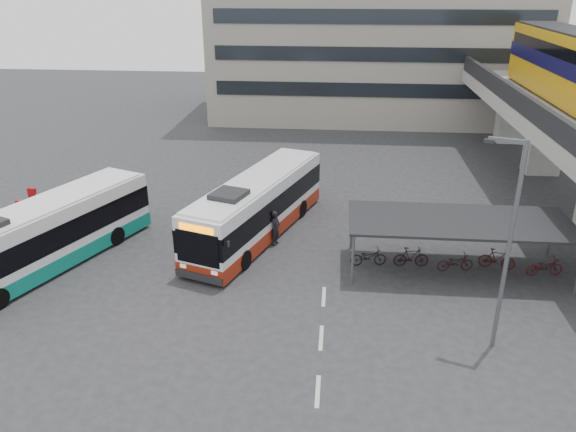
# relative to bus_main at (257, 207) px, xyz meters

# --- Properties ---
(ground) EXTENTS (120.00, 120.00, 0.00)m
(ground) POSITION_rel_bus_main_xyz_m (1.20, -5.99, -1.59)
(ground) COLOR #28282B
(ground) RESTS_ON ground
(bike_shelter) EXTENTS (10.00, 4.00, 2.54)m
(bike_shelter) POSITION_rel_bus_main_xyz_m (9.70, -2.99, -0.07)
(bike_shelter) COLOR #595B60
(bike_shelter) RESTS_ON ground
(road_markings) EXTENTS (0.15, 7.60, 0.01)m
(road_markings) POSITION_rel_bus_main_xyz_m (3.70, -8.99, -1.58)
(road_markings) COLOR beige
(road_markings) RESTS_ON ground
(bus_main) EXTENTS (6.09, 11.75, 3.42)m
(bus_main) POSITION_rel_bus_main_xyz_m (0.00, 0.00, 0.00)
(bus_main) COLOR white
(bus_main) RESTS_ON ground
(bus_teal) EXTENTS (6.64, 11.55, 3.39)m
(bus_teal) POSITION_rel_bus_main_xyz_m (-9.32, -4.38, -0.01)
(bus_teal) COLOR white
(bus_teal) RESTS_ON ground
(pedestrian) EXTENTS (0.64, 0.78, 1.85)m
(pedestrian) POSITION_rel_bus_main_xyz_m (1.07, -1.08, -0.66)
(pedestrian) COLOR black
(pedestrian) RESTS_ON ground
(lamp_post) EXTENTS (1.35, 0.59, 7.91)m
(lamp_post) POSITION_rel_bus_main_xyz_m (9.98, -8.84, 2.92)
(lamp_post) COLOR #595B60
(lamp_post) RESTS_ON ground
(sign_totem_mid) EXTENTS (0.58, 0.31, 2.71)m
(sign_totem_mid) POSITION_rel_bus_main_xyz_m (-11.08, -2.99, -0.19)
(sign_totem_mid) COLOR #A1090E
(sign_totem_mid) RESTS_ON ground
(sign_totem_north) EXTENTS (0.49, 0.20, 2.27)m
(sign_totem_north) POSITION_rel_bus_main_xyz_m (-12.17, -0.12, -0.41)
(sign_totem_north) COLOR #A1090E
(sign_totem_north) RESTS_ON ground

